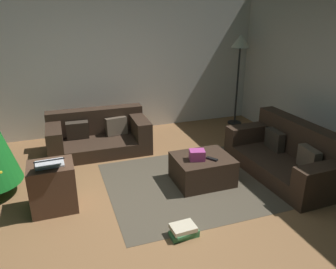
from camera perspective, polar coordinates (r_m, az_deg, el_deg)
name	(u,v)px	position (r m, az deg, el deg)	size (l,w,h in m)	color
ground_plane	(148,221)	(3.91, -3.54, -14.63)	(6.40, 6.40, 0.00)	brown
rear_partition	(99,64)	(6.34, -11.88, 11.80)	(6.40, 0.12, 2.60)	beige
couch_left	(98,135)	(5.71, -11.97, -0.05)	(1.64, 0.92, 0.66)	#332319
couch_right	(289,156)	(5.08, 20.08, -3.47)	(0.93, 1.81, 0.75)	#332319
ottoman	(202,169)	(4.61, 5.94, -5.99)	(0.77, 0.65, 0.38)	#332319
gift_box	(197,155)	(4.41, 5.03, -3.54)	(0.20, 0.16, 0.14)	#B23F8C
tv_remote	(212,159)	(4.46, 7.59, -4.19)	(0.05, 0.16, 0.02)	black
side_table	(53,187)	(4.20, -19.23, -8.50)	(0.52, 0.44, 0.58)	#4C3323
laptop	(49,163)	(3.99, -19.77, -4.60)	(0.33, 0.40, 0.18)	silver
book_stack	(184,231)	(3.66, 2.74, -16.26)	(0.31, 0.22, 0.13)	#387A47
corner_lamp	(240,48)	(6.75, 12.33, 14.30)	(0.36, 0.36, 1.79)	black
area_rug	(202,181)	(4.70, 5.85, -8.01)	(2.60, 2.00, 0.01)	#4A4234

